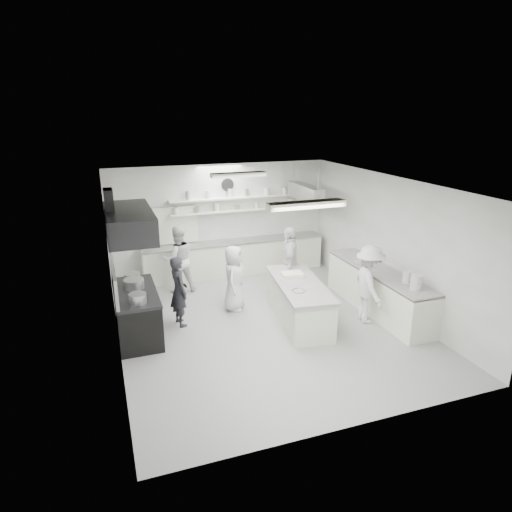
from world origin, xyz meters
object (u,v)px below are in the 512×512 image
object	(u,v)px
back_counter	(235,258)
prep_island	(299,303)
cook_stove	(179,291)
cook_back	(178,259)
right_counter	(378,291)
stove	(137,314)

from	to	relation	value
back_counter	prep_island	bearing A→B (deg)	-82.57
cook_stove	cook_back	world-z (taller)	cook_back
back_counter	cook_back	size ratio (longest dim) A/B	2.94
prep_island	cook_stove	world-z (taller)	cook_stove
right_counter	back_counter	bearing A→B (deg)	124.65
back_counter	cook_back	world-z (taller)	cook_back
back_counter	cook_back	xyz separation A→B (m)	(-1.70, -0.80, 0.39)
prep_island	back_counter	bearing A→B (deg)	105.36
back_counter	right_counter	distance (m)	4.13
prep_island	cook_back	xyz separation A→B (m)	(-2.13, 2.52, 0.43)
stove	cook_back	world-z (taller)	cook_back
right_counter	cook_stove	xyz separation A→B (m)	(-4.36, 0.79, 0.29)
stove	cook_back	size ratio (longest dim) A/B	1.06
stove	cook_back	distance (m)	2.37
cook_stove	cook_back	size ratio (longest dim) A/B	0.89
right_counter	prep_island	bearing A→B (deg)	177.38
back_counter	prep_island	size ratio (longest dim) A/B	2.19
cook_back	right_counter	bearing A→B (deg)	142.51
right_counter	stove	bearing A→B (deg)	173.48
stove	cook_stove	xyz separation A→B (m)	(0.89, 0.19, 0.31)
back_counter	cook_stove	world-z (taller)	cook_stove
back_counter	right_counter	bearing A→B (deg)	-55.35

